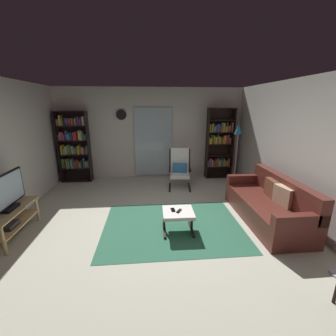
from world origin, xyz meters
TOP-DOWN VIEW (x-y plane):
  - ground_plane at (0.00, 0.00)m, footprint 7.02×7.02m
  - wall_back at (0.00, 2.90)m, footprint 5.60×0.06m
  - wall_right at (2.70, 0.00)m, footprint 0.06×6.00m
  - glass_door_panel at (0.05, 2.83)m, footprint 1.10×0.01m
  - area_rug at (0.31, -0.10)m, footprint 2.47×1.84m
  - tv_stand at (-2.37, -0.19)m, footprint 0.45×1.10m
  - television at (-2.37, -0.17)m, footprint 0.20×0.98m
  - bookshelf_near_tv at (-2.15, 2.62)m, footprint 0.81×0.30m
  - bookshelf_near_sofa at (1.98, 2.61)m, footprint 0.77×0.30m
  - leather_sofa at (2.14, -0.02)m, footprint 0.82×2.00m
  - lounge_armchair at (0.71, 1.87)m, footprint 0.63×0.71m
  - ottoman at (0.38, -0.26)m, footprint 0.53×0.49m
  - tv_remote at (0.40, -0.27)m, footprint 0.11×0.14m
  - cell_phone at (0.30, -0.22)m, footprint 0.08×0.14m
  - floor_lamp_by_shelf at (2.22, 1.89)m, footprint 0.22×0.22m
  - wall_clock at (-0.84, 2.82)m, footprint 0.29×0.03m

SIDE VIEW (x-z plane):
  - ground_plane at x=0.00m, z-range 0.00..0.00m
  - area_rug at x=0.31m, z-range 0.00..0.01m
  - leather_sofa at x=2.14m, z-range -0.11..0.72m
  - ottoman at x=0.38m, z-range 0.12..0.50m
  - tv_stand at x=-2.37m, z-range 0.08..0.56m
  - cell_phone at x=0.30m, z-range 0.38..0.39m
  - tv_remote at x=0.40m, z-range 0.38..0.40m
  - lounge_armchair at x=0.71m, z-range 0.02..1.05m
  - television at x=-2.37m, z-range 0.47..1.07m
  - bookshelf_near_sofa at x=1.98m, z-range 0.01..2.05m
  - glass_door_panel at x=0.05m, z-range 0.05..2.05m
  - bookshelf_near_tv at x=-2.15m, z-range 0.07..2.04m
  - wall_back at x=0.00m, z-range 0.00..2.60m
  - wall_right at x=2.70m, z-range 0.00..2.60m
  - floor_lamp_by_shelf at x=2.22m, z-range 0.51..2.14m
  - wall_clock at x=-0.84m, z-range 1.71..2.00m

